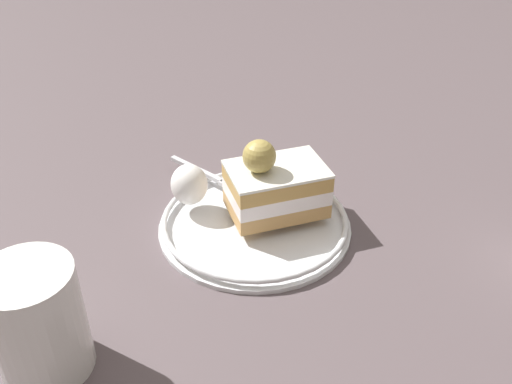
{
  "coord_description": "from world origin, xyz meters",
  "views": [
    {
      "loc": [
        -0.34,
        -0.33,
        0.36
      ],
      "look_at": [
        0.0,
        -0.01,
        0.04
      ],
      "focal_mm": 38.92,
      "sensor_mm": 36.0,
      "label": 1
    }
  ],
  "objects_px": {
    "fork": "(213,177)",
    "whipped_cream_dollop": "(189,184)",
    "cake_slice": "(275,186)",
    "drink_glass_far": "(39,327)",
    "dessert_plate": "(256,221)"
  },
  "relations": [
    {
      "from": "dessert_plate",
      "to": "fork",
      "type": "distance_m",
      "value": 0.09
    },
    {
      "from": "whipped_cream_dollop",
      "to": "drink_glass_far",
      "type": "distance_m",
      "value": 0.22
    },
    {
      "from": "cake_slice",
      "to": "drink_glass_far",
      "type": "relative_size",
      "value": 1.24
    },
    {
      "from": "dessert_plate",
      "to": "fork",
      "type": "relative_size",
      "value": 1.56
    },
    {
      "from": "cake_slice",
      "to": "drink_glass_far",
      "type": "distance_m",
      "value": 0.26
    },
    {
      "from": "dessert_plate",
      "to": "fork",
      "type": "xyz_separation_m",
      "value": [
        0.02,
        0.09,
        0.01
      ]
    },
    {
      "from": "drink_glass_far",
      "to": "cake_slice",
      "type": "bearing_deg",
      "value": -0.67
    },
    {
      "from": "dessert_plate",
      "to": "whipped_cream_dollop",
      "type": "xyz_separation_m",
      "value": [
        -0.03,
        0.07,
        0.03
      ]
    },
    {
      "from": "cake_slice",
      "to": "whipped_cream_dollop",
      "type": "relative_size",
      "value": 2.62
    },
    {
      "from": "fork",
      "to": "whipped_cream_dollop",
      "type": "bearing_deg",
      "value": -161.66
    },
    {
      "from": "cake_slice",
      "to": "drink_glass_far",
      "type": "height_order",
      "value": "cake_slice"
    },
    {
      "from": "whipped_cream_dollop",
      "to": "fork",
      "type": "distance_m",
      "value": 0.05
    },
    {
      "from": "whipped_cream_dollop",
      "to": "cake_slice",
      "type": "bearing_deg",
      "value": -55.93
    },
    {
      "from": "whipped_cream_dollop",
      "to": "drink_glass_far",
      "type": "height_order",
      "value": "drink_glass_far"
    },
    {
      "from": "dessert_plate",
      "to": "cake_slice",
      "type": "distance_m",
      "value": 0.04
    }
  ]
}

